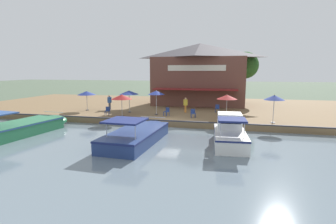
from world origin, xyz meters
The scene contains 21 objects.
ground_plane centered at (0.00, 0.00, 0.00)m, with size 220.00×220.00×0.00m, color #4C5B47.
quay_deck centered at (-11.00, 0.00, 0.30)m, with size 22.00×56.00×0.60m, color brown.
quay_edge_fender centered at (-0.10, 0.00, 0.65)m, with size 0.20×50.40×0.10m, color #2D2D33.
waterfront_restaurant centered at (-13.63, 1.43, 4.75)m, with size 9.53×12.47×8.16m.
patio_umbrella_by_entrance centered at (-3.33, -1.80, 2.88)m, with size 1.70×1.70×2.53m.
patio_umbrella_mid_patio_right centered at (-4.21, -5.13, 2.77)m, with size 2.10×2.10×2.42m.
patio_umbrella_mid_patio_left centered at (-1.53, 9.32, 2.82)m, with size 1.74×1.74×2.49m.
patio_umbrella_far_corner centered at (-4.42, -10.41, 2.59)m, with size 2.09×2.09×2.25m.
patio_umbrella_back_row centered at (-1.45, -4.81, 2.57)m, with size 2.08×2.08×2.24m.
patio_umbrella_near_quay_edge centered at (-2.67, 5.32, 2.66)m, with size 1.90×1.90×2.32m.
cafe_chair_far_corner_seat centered at (-2.89, -0.58, 1.08)m, with size 0.58×0.58×0.85m.
cafe_chair_under_first_umbrella centered at (-6.36, 4.28, 1.08)m, with size 0.44×0.44×0.85m.
cafe_chair_mid_patio centered at (-2.47, 2.16, 1.08)m, with size 0.56×0.56×0.85m.
cafe_chair_facing_river centered at (-1.99, -6.65, 1.08)m, with size 0.49×0.49×0.85m.
person_at_quay_edge centered at (-5.56, -8.15, 1.67)m, with size 0.48×0.48×1.70m.
person_near_entrance centered at (-5.48, 0.89, 1.62)m, with size 0.46×0.46×1.63m.
motorboat_far_downstream centered at (5.18, -10.51, 0.64)m, with size 9.33×3.76×2.04m.
motorboat_mid_row centered at (4.01, 5.64, 0.79)m, with size 6.07×2.45×2.06m.
motorboat_nearest_quay centered at (4.88, -0.72, 0.60)m, with size 8.22×3.13×1.95m.
tree_upstream_bank centered at (-15.61, 7.31, 5.76)m, with size 3.89×3.70×7.13m.
tree_behind_restaurant centered at (-17.57, -1.81, 4.91)m, with size 3.82×3.64×6.25m.
Camera 1 is at (22.50, 5.62, 5.11)m, focal length 28.00 mm.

